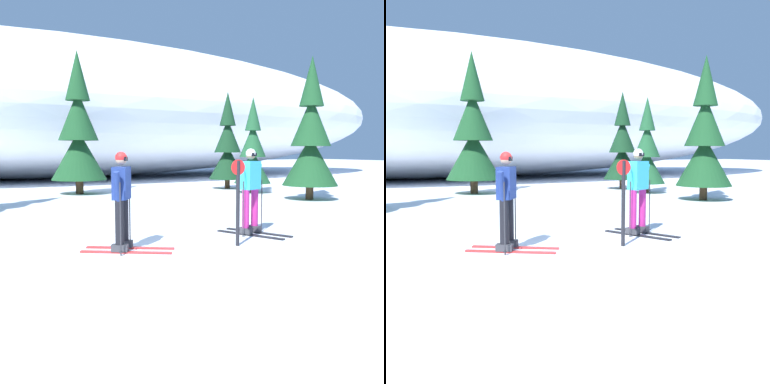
# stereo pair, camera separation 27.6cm
# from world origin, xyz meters

# --- Properties ---
(ground_plane) EXTENTS (120.00, 120.00, 0.00)m
(ground_plane) POSITION_xyz_m (0.00, 0.00, 0.00)
(ground_plane) COLOR white
(skier_cyan_jacket) EXTENTS (1.04, 1.61, 1.77)m
(skier_cyan_jacket) POSITION_xyz_m (2.14, 0.51, 0.94)
(skier_cyan_jacket) COLOR black
(skier_cyan_jacket) RESTS_ON ground
(skier_navy_jacket) EXTENTS (1.58, 1.21, 1.71)m
(skier_navy_jacket) POSITION_xyz_m (-0.74, 0.17, 0.91)
(skier_navy_jacket) COLOR red
(skier_navy_jacket) RESTS_ON ground
(pine_tree_center_left) EXTENTS (2.17, 2.17, 5.61)m
(pine_tree_center_left) POSITION_xyz_m (1.02, 10.83, 2.35)
(pine_tree_center_left) COLOR #47301E
(pine_tree_center_left) RESTS_ON ground
(pine_tree_center_right) EXTENTS (1.49, 1.49, 3.86)m
(pine_tree_center_right) POSITION_xyz_m (7.45, 8.17, 1.61)
(pine_tree_center_right) COLOR #47301E
(pine_tree_center_right) RESTS_ON ground
(pine_tree_right) EXTENTS (1.67, 1.67, 4.32)m
(pine_tree_right) POSITION_xyz_m (7.57, 10.32, 1.81)
(pine_tree_right) COLOR #47301E
(pine_tree_right) RESTS_ON ground
(pine_tree_far_right) EXTENTS (1.92, 1.92, 4.97)m
(pine_tree_far_right) POSITION_xyz_m (7.75, 5.08, 2.08)
(pine_tree_far_right) COLOR #47301E
(pine_tree_far_right) RESTS_ON ground
(snow_ridge_background) EXTENTS (51.06, 19.30, 8.41)m
(snow_ridge_background) POSITION_xyz_m (1.32, 22.25, 4.21)
(snow_ridge_background) COLOR white
(snow_ridge_background) RESTS_ON ground
(trail_marker_post) EXTENTS (0.28, 0.07, 1.57)m
(trail_marker_post) POSITION_xyz_m (1.26, -0.37, 0.89)
(trail_marker_post) COLOR black
(trail_marker_post) RESTS_ON ground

